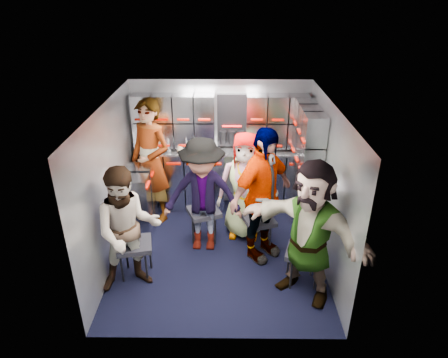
{
  "coord_description": "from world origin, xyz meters",
  "views": [
    {
      "loc": [
        0.12,
        -4.57,
        3.44
      ],
      "look_at": [
        0.07,
        0.35,
        0.99
      ],
      "focal_mm": 32.0,
      "sensor_mm": 36.0,
      "label": 1
    }
  ],
  "objects_px": {
    "jump_seat_center": "(244,206)",
    "attendant_arc_b": "(203,196)",
    "jump_seat_mid_left": "(204,213)",
    "attendant_arc_c": "(245,186)",
    "jump_seat_mid_right": "(259,222)",
    "jump_seat_near_right": "(303,254)",
    "attendant_arc_e": "(309,232)",
    "jump_seat_near_left": "(135,247)",
    "attendant_arc_d": "(262,196)",
    "attendant_arc_a": "(128,230)",
    "attendant_standing": "(151,162)"
  },
  "relations": [
    {
      "from": "jump_seat_mid_left",
      "to": "jump_seat_near_right",
      "type": "bearing_deg",
      "value": -36.07
    },
    {
      "from": "jump_seat_near_right",
      "to": "attendant_arc_a",
      "type": "distance_m",
      "value": 2.13
    },
    {
      "from": "jump_seat_mid_left",
      "to": "attendant_arc_c",
      "type": "relative_size",
      "value": 0.33
    },
    {
      "from": "attendant_arc_d",
      "to": "attendant_arc_e",
      "type": "height_order",
      "value": "attendant_arc_d"
    },
    {
      "from": "attendant_arc_d",
      "to": "attendant_arc_e",
      "type": "distance_m",
      "value": 0.89
    },
    {
      "from": "jump_seat_mid_left",
      "to": "attendant_standing",
      "type": "distance_m",
      "value": 1.16
    },
    {
      "from": "jump_seat_near_right",
      "to": "attendant_arc_c",
      "type": "xyz_separation_m",
      "value": [
        -0.69,
        1.09,
        0.38
      ]
    },
    {
      "from": "jump_seat_mid_right",
      "to": "attendant_arc_d",
      "type": "bearing_deg",
      "value": -90.0
    },
    {
      "from": "jump_seat_center",
      "to": "attendant_arc_a",
      "type": "distance_m",
      "value": 1.99
    },
    {
      "from": "jump_seat_mid_left",
      "to": "attendant_arc_b",
      "type": "bearing_deg",
      "value": -90.0
    },
    {
      "from": "jump_seat_near_right",
      "to": "attendant_arc_b",
      "type": "distance_m",
      "value": 1.53
    },
    {
      "from": "attendant_arc_b",
      "to": "attendant_arc_e",
      "type": "height_order",
      "value": "attendant_arc_e"
    },
    {
      "from": "attendant_arc_d",
      "to": "attendant_arc_e",
      "type": "xyz_separation_m",
      "value": [
        0.49,
        -0.74,
        -0.05
      ]
    },
    {
      "from": "jump_seat_mid_left",
      "to": "jump_seat_center",
      "type": "height_order",
      "value": "jump_seat_mid_left"
    },
    {
      "from": "attendant_arc_a",
      "to": "attendant_arc_e",
      "type": "xyz_separation_m",
      "value": [
        2.1,
        -0.12,
        0.07
      ]
    },
    {
      "from": "attendant_arc_d",
      "to": "attendant_arc_e",
      "type": "bearing_deg",
      "value": -100.45
    },
    {
      "from": "jump_seat_mid_right",
      "to": "attendant_arc_b",
      "type": "bearing_deg",
      "value": 179.69
    },
    {
      "from": "jump_seat_mid_right",
      "to": "attendant_arc_d",
      "type": "xyz_separation_m",
      "value": [
        -0.0,
        -0.18,
        0.51
      ]
    },
    {
      "from": "attendant_arc_c",
      "to": "attendant_arc_e",
      "type": "relative_size",
      "value": 0.91
    },
    {
      "from": "jump_seat_mid_right",
      "to": "jump_seat_mid_left",
      "type": "bearing_deg",
      "value": 166.76
    },
    {
      "from": "jump_seat_near_left",
      "to": "jump_seat_near_right",
      "type": "relative_size",
      "value": 1.0
    },
    {
      "from": "jump_seat_near_right",
      "to": "attendant_arc_a",
      "type": "height_order",
      "value": "attendant_arc_a"
    },
    {
      "from": "jump_seat_mid_left",
      "to": "attendant_arc_d",
      "type": "relative_size",
      "value": 0.29
    },
    {
      "from": "attendant_standing",
      "to": "attendant_arc_e",
      "type": "xyz_separation_m",
      "value": [
        2.1,
        -1.72,
        -0.09
      ]
    },
    {
      "from": "jump_seat_center",
      "to": "attendant_arc_e",
      "type": "relative_size",
      "value": 0.24
    },
    {
      "from": "jump_seat_mid_left",
      "to": "attendant_arc_b",
      "type": "distance_m",
      "value": 0.43
    },
    {
      "from": "jump_seat_mid_left",
      "to": "attendant_standing",
      "type": "xyz_separation_m",
      "value": [
        -0.83,
        0.61,
        0.53
      ]
    },
    {
      "from": "jump_seat_center",
      "to": "attendant_arc_d",
      "type": "xyz_separation_m",
      "value": [
        0.2,
        -0.71,
        0.56
      ]
    },
    {
      "from": "attendant_arc_b",
      "to": "attendant_arc_c",
      "type": "height_order",
      "value": "attendant_arc_b"
    },
    {
      "from": "jump_seat_center",
      "to": "attendant_arc_b",
      "type": "relative_size",
      "value": 0.25
    },
    {
      "from": "attendant_arc_b",
      "to": "attendant_arc_d",
      "type": "height_order",
      "value": "attendant_arc_d"
    },
    {
      "from": "jump_seat_near_left",
      "to": "jump_seat_center",
      "type": "distance_m",
      "value": 1.83
    },
    {
      "from": "jump_seat_center",
      "to": "attendant_arc_b",
      "type": "xyz_separation_m",
      "value": [
        -0.59,
        -0.52,
        0.46
      ]
    },
    {
      "from": "jump_seat_center",
      "to": "jump_seat_near_right",
      "type": "bearing_deg",
      "value": -61.6
    },
    {
      "from": "attendant_arc_e",
      "to": "jump_seat_near_left",
      "type": "bearing_deg",
      "value": -149.33
    },
    {
      "from": "attendant_arc_a",
      "to": "jump_seat_mid_left",
      "type": "bearing_deg",
      "value": 32.6
    },
    {
      "from": "attendant_standing",
      "to": "attendant_arc_a",
      "type": "distance_m",
      "value": 1.61
    },
    {
      "from": "jump_seat_near_left",
      "to": "jump_seat_near_right",
      "type": "height_order",
      "value": "jump_seat_near_left"
    },
    {
      "from": "jump_seat_mid_right",
      "to": "attendant_arc_e",
      "type": "relative_size",
      "value": 0.28
    },
    {
      "from": "jump_seat_near_left",
      "to": "attendant_standing",
      "type": "bearing_deg",
      "value": 90.0
    },
    {
      "from": "jump_seat_near_right",
      "to": "attendant_arc_e",
      "type": "height_order",
      "value": "attendant_arc_e"
    },
    {
      "from": "jump_seat_near_left",
      "to": "attendant_arc_d",
      "type": "bearing_deg",
      "value": 15.44
    },
    {
      "from": "jump_seat_mid_right",
      "to": "jump_seat_near_right",
      "type": "distance_m",
      "value": 0.89
    },
    {
      "from": "jump_seat_near_right",
      "to": "attendant_arc_d",
      "type": "xyz_separation_m",
      "value": [
        -0.49,
        0.56,
        0.5
      ]
    },
    {
      "from": "attendant_arc_b",
      "to": "attendant_arc_e",
      "type": "xyz_separation_m",
      "value": [
        1.27,
        -0.93,
        0.05
      ]
    },
    {
      "from": "attendant_arc_b",
      "to": "jump_seat_center",
      "type": "bearing_deg",
      "value": 44.76
    },
    {
      "from": "attendant_standing",
      "to": "jump_seat_mid_right",
      "type": "bearing_deg",
      "value": 5.7
    },
    {
      "from": "attendant_arc_b",
      "to": "attendant_arc_d",
      "type": "bearing_deg",
      "value": -10.21
    },
    {
      "from": "jump_seat_near_left",
      "to": "jump_seat_mid_right",
      "type": "bearing_deg",
      "value": 21.2
    },
    {
      "from": "jump_seat_center",
      "to": "jump_seat_mid_right",
      "type": "xyz_separation_m",
      "value": [
        0.2,
        -0.53,
        0.05
      ]
    }
  ]
}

